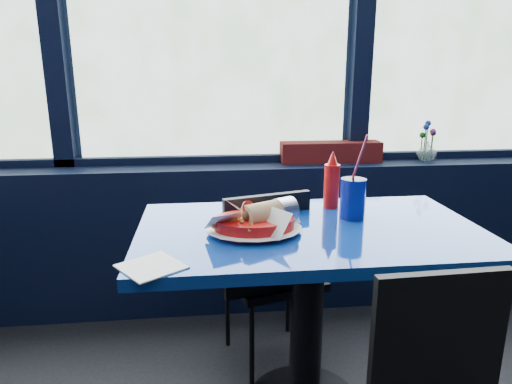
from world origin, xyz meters
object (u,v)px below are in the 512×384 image
at_px(planter_box, 330,152).
at_px(ketchup_bottle, 332,183).
at_px(chair_near_back, 270,268).
at_px(food_basket, 256,222).
at_px(near_table, 308,275).
at_px(soda_cup, 353,198).
at_px(flower_vase, 427,149).

distance_m(planter_box, ketchup_bottle, 0.70).
relative_size(chair_near_back, ketchup_bottle, 3.57).
relative_size(food_basket, ketchup_bottle, 1.30).
xyz_separation_m(near_table, chair_near_back, (-0.10, 0.27, -0.09)).
relative_size(near_table, food_basket, 3.99).
height_order(food_basket, soda_cup, soda_cup).
bearing_deg(near_table, planter_box, 70.56).
xyz_separation_m(chair_near_back, planter_box, (0.42, 0.63, 0.38)).
relative_size(planter_box, flower_vase, 2.47).
height_order(flower_vase, soda_cup, soda_cup).
xyz_separation_m(chair_near_back, ketchup_bottle, (0.24, -0.05, 0.38)).
height_order(food_basket, ketchup_bottle, ketchup_bottle).
distance_m(near_table, planter_box, 1.00).
bearing_deg(ketchup_bottle, soda_cup, -73.63).
bearing_deg(food_basket, planter_box, 59.18).
bearing_deg(food_basket, chair_near_back, 70.55).
relative_size(flower_vase, soda_cup, 0.70).
bearing_deg(planter_box, near_table, -108.37).
distance_m(planter_box, food_basket, 1.07).
xyz_separation_m(planter_box, ketchup_bottle, (-0.18, -0.68, -0.00)).
bearing_deg(soda_cup, near_table, -154.55).
height_order(chair_near_back, soda_cup, soda_cup).
distance_m(near_table, soda_cup, 0.33).
xyz_separation_m(chair_near_back, food_basket, (-0.10, -0.30, 0.31)).
height_order(flower_vase, food_basket, flower_vase).
height_order(chair_near_back, food_basket, food_basket).
distance_m(ketchup_bottle, soda_cup, 0.15).
relative_size(planter_box, soda_cup, 1.72).
bearing_deg(ketchup_bottle, planter_box, 75.06).
relative_size(chair_near_back, food_basket, 2.75).
bearing_deg(near_table, ketchup_bottle, 58.66).
bearing_deg(near_table, flower_vase, 45.35).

